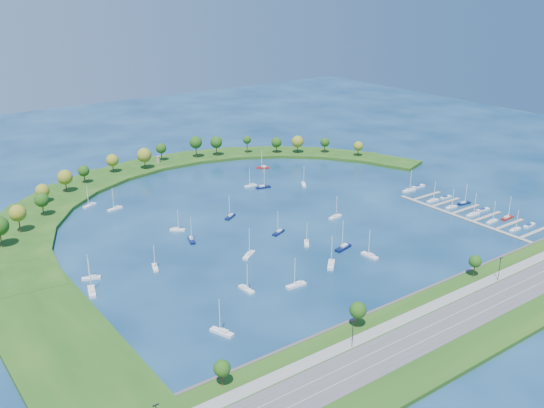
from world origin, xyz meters
TOP-DOWN VIEW (x-y plane):
  - ground at (0.00, 0.00)m, footprint 700.00×700.00m
  - south_shoreline at (0.03, -122.88)m, footprint 420.00×43.10m
  - breakwater at (-46.33, 48.72)m, footprint 286.74×247.64m
  - breakwater_trees at (-21.10, 86.46)m, footprint 242.27×91.51m
  - harbor_tower at (-6.29, 116.91)m, footprint 2.60×2.60m
  - dock_system at (85.30, -61.00)m, footprint 24.28×82.00m
  - moored_boat_0 at (-100.78, -14.20)m, footprint 7.78×4.59m
  - moored_boat_1 at (-75.38, -20.69)m, footprint 4.39×7.70m
  - moored_boat_2 at (-79.01, -80.71)m, footprint 5.56×9.33m
  - moored_boat_3 at (-48.83, -4.52)m, footprint 4.99×8.76m
  - moored_boat_4 at (-48.23, 10.69)m, footprint 6.95×6.28m
  - moored_boat_5 at (-104.87, -25.71)m, footprint 5.16×9.87m
  - moored_boat_6 at (-36.84, -68.74)m, footprint 8.78×3.05m
  - moored_boat_7 at (-70.67, 68.97)m, footprint 8.22×5.25m
  - moored_boat_8 at (-61.55, 55.85)m, footprint 8.70×3.92m
  - moored_boat_9 at (-54.83, -59.77)m, footprint 2.73×8.22m
  - moored_boat_10 at (46.04, 71.30)m, footprint 7.97×6.89m
  - moored_boat_11 at (-18.08, 9.97)m, footprint 8.27×6.34m
  - moored_boat_12 at (2.73, -53.19)m, footprint 10.00×4.78m
  - moored_boat_13 at (-10.32, -21.39)m, footprint 8.41×5.16m
  - moored_boat_14 at (-7.27, -39.06)m, footprint 6.12×7.10m
  - moored_boat_15 at (18.65, 45.12)m, footprint 7.88×2.77m
  - moored_boat_16 at (25.50, -22.24)m, footprint 8.22×3.25m
  - moored_boat_17 at (-13.36, -63.12)m, footprint 8.48×8.40m
  - moored_boat_18 at (-36.32, -34.20)m, footprint 8.86×7.02m
  - moored_boat_19 at (23.00, 38.62)m, footprint 9.17×4.54m
  - moored_boat_20 at (6.57, -66.33)m, footprint 2.79×8.72m
  - moored_boat_21 at (45.78, 28.80)m, footprint 6.16×7.88m
  - docked_boat_0 at (85.54, -86.70)m, footprint 7.25×2.10m
  - docked_boat_1 at (95.98, -87.75)m, footprint 8.14×2.80m
  - docked_boat_2 at (85.53, -73.68)m, footprint 7.73×2.53m
  - docked_boat_3 at (96.02, -75.39)m, footprint 8.37×2.60m
  - docked_boat_4 at (85.51, -62.12)m, footprint 8.53×2.86m
  - docked_boat_5 at (95.98, -60.73)m, footprint 8.32×3.10m
  - docked_boat_6 at (85.54, -48.24)m, footprint 7.33×2.63m
  - docked_boat_7 at (96.02, -48.57)m, footprint 8.14×3.30m
  - docked_boat_8 at (85.53, -35.72)m, footprint 7.90×2.48m
  - docked_boat_9 at (95.99, -36.21)m, footprint 7.61×2.41m
  - docked_boat_10 at (87.91, -16.21)m, footprint 8.78×2.95m
  - docked_boat_11 at (97.87, -14.46)m, footprint 9.02×2.81m

SIDE VIEW (x-z plane):
  - ground at x=0.00m, z-range 0.00..0.00m
  - dock_system at x=85.30m, z-range -0.45..1.15m
  - docked_boat_9 at x=95.99m, z-range -0.20..1.33m
  - docked_boat_1 at x=95.98m, z-range -0.22..1.42m
  - docked_boat_5 at x=95.98m, z-range -0.22..1.44m
  - docked_boat_11 at x=97.87m, z-range -0.24..1.58m
  - docked_boat_6 at x=85.54m, z-range -4.41..6.15m
  - docked_boat_0 at x=85.54m, z-range -4.44..6.18m
  - moored_boat_4 at x=-48.23m, z-range -4.52..6.27m
  - moored_boat_14 at x=-7.27m, z-range -4.54..6.29m
  - moored_boat_1 at x=-75.38m, z-range -4.58..6.33m
  - moored_boat_0 at x=-100.78m, z-range -4.65..6.41m
  - docked_boat_2 at x=85.53m, z-range -4.72..6.49m
  - moored_boat_15 at x=18.65m, z-range -4.80..6.58m
  - docked_boat_8 at x=85.53m, z-range -4.86..6.64m
  - docked_boat_7 at x=96.02m, z-range -4.92..6.71m
  - moored_boat_21 at x=45.78m, z-range -4.94..6.73m
  - moored_boat_7 at x=-70.67m, z-range -4.97..6.77m
  - moored_boat_16 at x=25.50m, z-range -4.98..6.78m
  - moored_boat_9 at x=-54.83m, z-range -5.05..6.86m
  - moored_boat_13 at x=-10.32m, z-range -5.08..6.89m
  - moored_boat_10 at x=46.04m, z-range -5.17..6.99m
  - moored_boat_11 at x=-18.08m, z-range -5.18..7.00m
  - docked_boat_3 at x=96.02m, z-range -5.19..7.01m
  - docked_boat_4 at x=85.51m, z-range -5.26..7.09m
  - moored_boat_8 at x=-61.55m, z-range -5.26..7.10m
  - moored_boat_3 at x=-48.83m, z-range -5.29..7.13m
  - moored_boat_20 at x=6.57m, z-range -5.41..7.26m
  - moored_boat_6 at x=-36.84m, z-range -5.41..7.26m
  - docked_boat_10 at x=87.91m, z-range -5.43..7.29m
  - moored_boat_19 at x=23.00m, z-range -5.56..7.43m
  - moored_boat_18 at x=-36.32m, z-range -5.64..7.53m
  - moored_boat_2 at x=-79.01m, z-range -5.68..7.57m
  - moored_boat_17 at x=-13.36m, z-range -5.89..7.81m
  - moored_boat_5 at x=-104.87m, z-range -6.02..7.95m
  - moored_boat_12 at x=2.73m, z-range -6.11..8.06m
  - breakwater at x=-46.33m, z-range -0.01..1.99m
  - south_shoreline at x=0.03m, z-range -4.80..6.80m
  - harbor_tower at x=-6.29m, z-range 2.05..6.53m
  - breakwater_trees at x=-21.10m, z-range 3.38..18.34m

